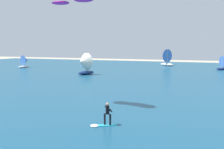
% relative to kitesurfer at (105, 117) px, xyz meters
% --- Properties ---
extents(ocean, '(160.00, 90.00, 0.10)m').
position_rel_kitesurfer_xyz_m(ocean, '(-0.52, 33.82, -0.65)').
color(ocean, navy).
rests_on(ocean, ground).
extents(kitesurfer, '(1.95, 1.52, 1.67)m').
position_rel_kitesurfer_xyz_m(kitesurfer, '(0.00, 0.00, 0.00)').
color(kitesurfer, '#26B2CC').
rests_on(kitesurfer, ocean).
extents(kite, '(4.74, 2.28, 0.69)m').
position_rel_kitesurfer_xyz_m(kite, '(-5.06, 4.15, 9.20)').
color(kite, '#B21999').
extents(sailboat_mid_left, '(3.82, 4.30, 4.83)m').
position_rel_kitesurfer_xyz_m(sailboat_mid_left, '(-17.40, 28.88, 1.61)').
color(sailboat_mid_left, navy).
rests_on(sailboat_mid_left, ocean).
extents(sailboat_anchored_offshore, '(3.38, 3.02, 3.76)m').
position_rel_kitesurfer_xyz_m(sailboat_anchored_offshore, '(8.26, 50.76, 1.12)').
color(sailboat_anchored_offshore, navy).
rests_on(sailboat_anchored_offshore, ocean).
extents(sailboat_near_shore, '(2.86, 3.23, 3.63)m').
position_rel_kitesurfer_xyz_m(sailboat_near_shore, '(-39.60, 37.79, 1.06)').
color(sailboat_near_shore, white).
rests_on(sailboat_near_shore, ocean).
extents(sailboat_outermost, '(4.83, 4.39, 5.37)m').
position_rel_kitesurfer_xyz_m(sailboat_outermost, '(-7.27, 58.52, 1.86)').
color(sailboat_outermost, white).
rests_on(sailboat_outermost, ocean).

